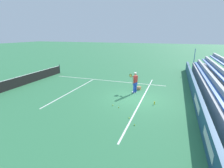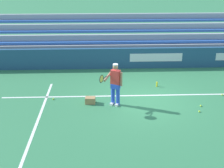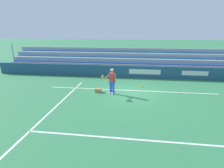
% 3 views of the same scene
% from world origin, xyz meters
% --- Properties ---
extents(ground_plane, '(160.00, 160.00, 0.00)m').
position_xyz_m(ground_plane, '(0.00, 0.00, 0.00)').
color(ground_plane, '#337A4C').
extents(court_baseline_white, '(12.00, 0.10, 0.01)m').
position_xyz_m(court_baseline_white, '(0.00, -0.50, 0.00)').
color(court_baseline_white, white).
rests_on(court_baseline_white, ground).
extents(court_sideline_white, '(0.10, 12.00, 0.01)m').
position_xyz_m(court_sideline_white, '(4.11, 4.00, 0.00)').
color(court_sideline_white, white).
rests_on(court_sideline_white, ground).
extents(court_service_line_white, '(8.22, 0.10, 0.01)m').
position_xyz_m(court_service_line_white, '(0.00, 5.50, 0.00)').
color(court_service_line_white, white).
rests_on(court_service_line_white, ground).
extents(back_wall_sponsor_board, '(26.39, 0.25, 1.10)m').
position_xyz_m(back_wall_sponsor_board, '(-0.01, -4.21, 0.55)').
color(back_wall_sponsor_board, navy).
rests_on(back_wall_sponsor_board, ground).
extents(tennis_player, '(0.89, 0.89, 1.71)m').
position_xyz_m(tennis_player, '(1.24, 0.36, 0.89)').
color(tennis_player, blue).
rests_on(tennis_player, ground).
extents(ball_box_cardboard, '(0.42, 0.33, 0.26)m').
position_xyz_m(ball_box_cardboard, '(2.24, 0.19, 0.13)').
color(ball_box_cardboard, '#A87F51').
rests_on(ball_box_cardboard, ground).
extents(tennis_ball_far_left, '(0.07, 0.07, 0.07)m').
position_xyz_m(tennis_ball_far_left, '(-1.96, 1.16, 0.03)').
color(tennis_ball_far_left, '#CCE533').
rests_on(tennis_ball_far_left, ground).
extents(tennis_ball_stray_back, '(0.07, 0.07, 0.07)m').
position_xyz_m(tennis_ball_stray_back, '(-4.09, -0.83, 0.03)').
color(tennis_ball_stray_back, '#CCE533').
rests_on(tennis_ball_stray_back, ground).
extents(tennis_ball_by_box, '(0.07, 0.07, 0.07)m').
position_xyz_m(tennis_ball_by_box, '(-3.41, -0.36, 0.03)').
color(tennis_ball_by_box, '#CCE533').
rests_on(tennis_ball_by_box, ground).
extents(tennis_ball_midcourt, '(0.07, 0.07, 0.07)m').
position_xyz_m(tennis_ball_midcourt, '(3.79, -0.22, 0.03)').
color(tennis_ball_midcourt, '#CCE533').
rests_on(tennis_ball_midcourt, ground).
extents(tennis_ball_near_player, '(0.07, 0.07, 0.07)m').
position_xyz_m(tennis_ball_near_player, '(-2.16, 0.67, 0.03)').
color(tennis_ball_near_player, '#CCE533').
rests_on(tennis_ball_near_player, ground).
extents(water_bottle, '(0.07, 0.07, 0.22)m').
position_xyz_m(water_bottle, '(-0.78, -1.50, 0.11)').
color(water_bottle, yellow).
rests_on(water_bottle, ground).
extents(tennis_net, '(11.09, 0.09, 1.07)m').
position_xyz_m(tennis_net, '(0.00, 10.83, 0.49)').
color(tennis_net, '#33383D').
rests_on(tennis_net, ground).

